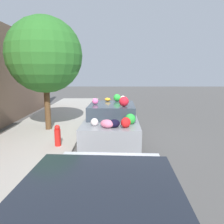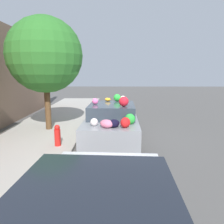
% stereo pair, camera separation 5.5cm
% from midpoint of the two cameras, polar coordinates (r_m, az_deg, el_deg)
% --- Properties ---
extents(ground_plane, '(60.00, 60.00, 0.00)m').
position_cam_midpoint_polar(ground_plane, '(8.17, -0.74, -7.40)').
color(ground_plane, '#565451').
extents(sidewalk_curb, '(24.00, 3.20, 0.13)m').
position_cam_midpoint_polar(sidewalk_curb, '(8.64, -19.07, -6.56)').
color(sidewalk_curb, '#B2ADA3').
rests_on(sidewalk_curb, ground).
extents(street_tree, '(3.00, 3.00, 4.54)m').
position_cam_midpoint_polar(street_tree, '(9.36, -16.93, 13.99)').
color(street_tree, brown).
rests_on(street_tree, sidewalk_curb).
extents(fire_hydrant, '(0.20, 0.20, 0.70)m').
position_cam_midpoint_polar(fire_hydrant, '(7.34, -13.85, -5.95)').
color(fire_hydrant, red).
rests_on(fire_hydrant, sidewalk_curb).
extents(art_car, '(4.25, 1.94, 1.71)m').
position_cam_midpoint_polar(art_car, '(7.92, 0.25, -2.39)').
color(art_car, gray).
rests_on(art_car, ground).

